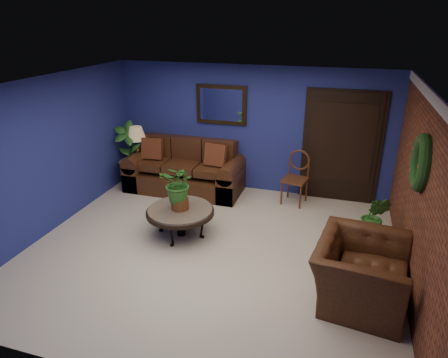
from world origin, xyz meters
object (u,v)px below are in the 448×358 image
(sofa, at_px, (186,173))
(side_chair, at_px, (297,174))
(end_table, at_px, (139,164))
(armchair, at_px, (361,272))
(coffee_table, at_px, (180,212))
(table_lamp, at_px, (137,139))

(sofa, relative_size, side_chair, 2.29)
(end_table, bearing_deg, armchair, -30.20)
(coffee_table, bearing_deg, sofa, 109.37)
(end_table, height_order, table_lamp, table_lamp)
(coffee_table, distance_m, armchair, 2.89)
(end_table, bearing_deg, table_lamp, -135.00)
(table_lamp, height_order, side_chair, table_lamp)
(end_table, xyz_separation_m, table_lamp, (-0.00, -0.00, 0.56))
(coffee_table, distance_m, table_lamp, 2.49)
(coffee_table, bearing_deg, table_lamp, 133.86)
(end_table, height_order, side_chair, side_chair)
(coffee_table, bearing_deg, end_table, 133.86)
(sofa, xyz_separation_m, coffee_table, (0.63, -1.79, 0.07))
(sofa, bearing_deg, coffee_table, -70.63)
(sofa, relative_size, table_lamp, 3.57)
(side_chair, relative_size, armchair, 0.82)
(end_table, xyz_separation_m, armchair, (4.45, -2.59, -0.03))
(table_lamp, height_order, armchair, table_lamp)
(end_table, distance_m, table_lamp, 0.56)
(end_table, bearing_deg, coffee_table, -46.14)
(table_lamp, bearing_deg, end_table, 45.00)
(end_table, relative_size, table_lamp, 0.96)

